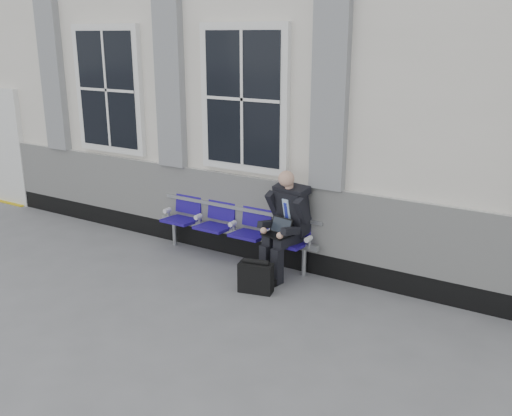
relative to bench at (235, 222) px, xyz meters
The scene contains 5 objects.
ground 1.46m from the bench, 101.89° to the right, with size 70.00×70.00×0.00m, color slate.
station_building 2.74m from the bench, 97.86° to the left, with size 14.40×4.40×4.49m.
bench is the anchor object (origin of this frame).
businessman 0.92m from the bench, ahead, with size 0.61×0.82×1.43m.
briefcase 1.18m from the bench, 43.53° to the right, with size 0.45×0.27×0.44m.
Camera 1 is at (4.52, -4.96, 3.07)m, focal length 40.00 mm.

